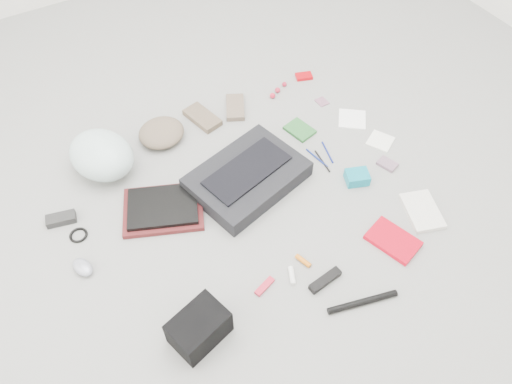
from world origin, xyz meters
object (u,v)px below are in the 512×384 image
laptop (163,206)px  accordion_wallet (357,177)px  book_red (393,240)px  camera_bag (199,328)px  bike_helmet (101,155)px  messenger_bag (247,177)px

laptop → accordion_wallet: size_ratio=2.92×
book_red → camera_bag: bearing=159.3°
bike_helmet → camera_bag: bearing=-112.1°
messenger_bag → laptop: (-0.39, 0.05, -0.01)m
bike_helmet → camera_bag: (0.02, -0.94, -0.03)m
bike_helmet → laptop: bearing=-93.0°
book_red → laptop: bearing=122.3°
bike_helmet → accordion_wallet: bike_helmet is taller
messenger_bag → book_red: size_ratio=2.41×
bike_helmet → camera_bag: size_ratio=1.58×
laptop → book_red: laptop is taller
laptop → camera_bag: size_ratio=1.46×
camera_bag → messenger_bag: bearing=31.2°
bike_helmet → accordion_wallet: (0.96, -0.64, -0.07)m
messenger_bag → bike_helmet: 0.66m
laptop → bike_helmet: 0.38m
bike_helmet → accordion_wallet: bearing=-57.2°
messenger_bag → book_red: (0.36, -0.58, -0.03)m
laptop → messenger_bag: bearing=16.1°
messenger_bag → laptop: bearing=159.0°
laptop → bike_helmet: bearing=133.2°
laptop → accordion_wallet: (0.83, -0.29, -0.01)m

